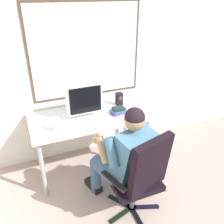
# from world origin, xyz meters

# --- Properties ---
(wall_rear) EXTENTS (5.51, 0.08, 2.58)m
(wall_rear) POSITION_xyz_m (-0.01, 2.10, 1.30)
(wall_rear) COLOR silver
(wall_rear) RESTS_ON ground
(desk) EXTENTS (1.40, 0.73, 0.75)m
(desk) POSITION_xyz_m (-0.24, 1.67, 0.67)
(desk) COLOR #949B99
(desk) RESTS_ON ground
(office_chair) EXTENTS (0.63, 0.58, 1.00)m
(office_chair) POSITION_xyz_m (-0.03, 0.72, 0.55)
(office_chair) COLOR black
(office_chair) RESTS_ON ground
(person_seated) EXTENTS (0.64, 0.83, 1.20)m
(person_seated) POSITION_xyz_m (-0.09, 0.97, 0.62)
(person_seated) COLOR #395171
(person_seated) RESTS_ON ground
(crt_monitor) EXTENTS (0.41, 0.18, 0.42)m
(crt_monitor) POSITION_xyz_m (-0.29, 1.66, 0.99)
(crt_monitor) COLOR beige
(crt_monitor) RESTS_ON desk
(wine_glass) EXTENTS (0.09, 0.09, 0.15)m
(wine_glass) POSITION_xyz_m (-0.66, 1.48, 0.85)
(wine_glass) COLOR silver
(wine_glass) RESTS_ON desk
(desk_speaker) EXTENTS (0.08, 0.09, 0.17)m
(desk_speaker) POSITION_xyz_m (0.23, 1.83, 0.84)
(desk_speaker) COLOR black
(desk_speaker) RESTS_ON desk
(book_stack) EXTENTS (0.19, 0.17, 0.08)m
(book_stack) POSITION_xyz_m (0.11, 1.59, 0.79)
(book_stack) COLOR #6F2880
(book_stack) RESTS_ON desk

